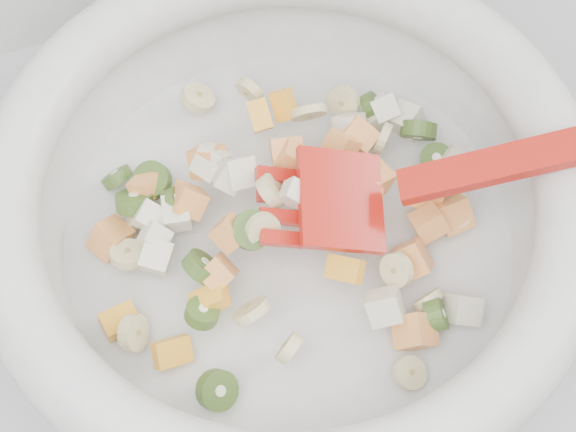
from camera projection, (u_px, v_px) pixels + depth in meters
name	position (u px, v px, depth m)	size (l,w,h in m)	color
counter	(392.00, 395.00, 1.06)	(2.00, 0.60, 0.90)	gray
mixing_bowl	(289.00, 206.00, 0.60)	(0.50, 0.42, 0.16)	silver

